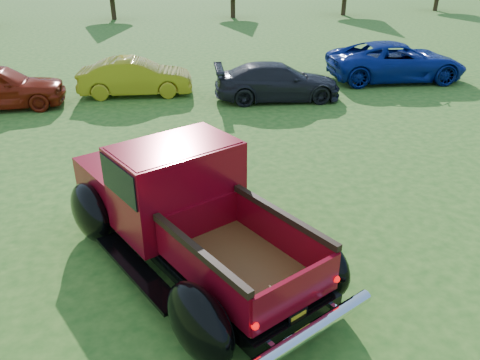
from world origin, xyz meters
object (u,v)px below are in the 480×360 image
(show_car_grey, at_px, (277,82))
(show_car_blue, at_px, (396,61))
(pickup_truck, at_px, (178,204))
(show_car_yellow, at_px, (136,77))

(show_car_grey, height_order, show_car_blue, show_car_blue)
(show_car_grey, bearing_deg, pickup_truck, 159.80)
(show_car_blue, bearing_deg, show_car_grey, 112.49)
(show_car_grey, xyz_separation_m, show_car_blue, (5.46, 1.54, 0.12))
(show_car_grey, distance_m, show_car_blue, 5.67)
(show_car_yellow, relative_size, show_car_grey, 0.91)
(pickup_truck, xyz_separation_m, show_car_yellow, (-0.43, 10.30, -0.31))
(show_car_grey, bearing_deg, show_car_blue, -67.31)
(show_car_yellow, bearing_deg, show_car_blue, -84.79)
(pickup_truck, height_order, show_car_grey, pickup_truck)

